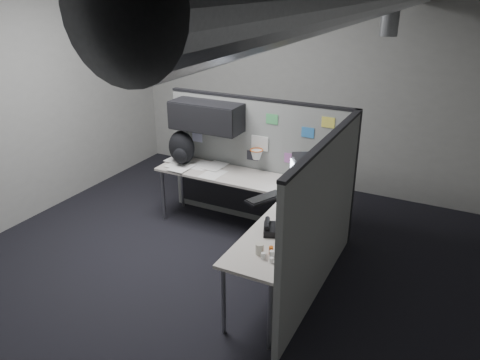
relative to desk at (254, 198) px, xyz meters
The scene contains 12 objects.
room 1.69m from the desk, 59.55° to the right, with size 5.62×5.62×3.22m.
partition_back 0.77m from the desk, 126.93° to the left, with size 2.44×0.42×1.63m.
partition_right 1.09m from the desk, 26.97° to the right, with size 0.07×2.23×1.63m.
desk is the anchor object (origin of this frame).
monitor 0.70m from the desk, 17.26° to the left, with size 0.51×0.51×0.42m.
keyboard 0.33m from the desk, 41.97° to the right, with size 0.34×0.48×0.04m.
mouse 0.72m from the desk, 31.49° to the right, with size 0.30×0.31×0.05m.
phone 1.01m from the desk, 53.77° to the right, with size 0.28×0.29×0.11m.
bottles 1.43m from the desk, 59.32° to the right, with size 0.12×0.15×0.08m.
cup 1.37m from the desk, 62.62° to the right, with size 0.07×0.07×0.10m, color beige.
papers 1.03m from the desk, 163.66° to the left, with size 0.91×0.58×0.02m.
backpack 1.25m from the desk, 165.91° to the left, with size 0.38×0.34×0.44m.
Camera 1 is at (2.20, -3.67, 2.91)m, focal length 35.00 mm.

